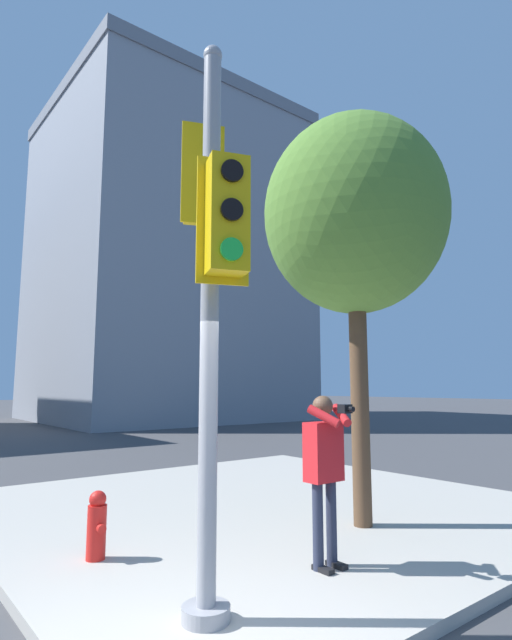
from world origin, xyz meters
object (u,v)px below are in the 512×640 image
at_px(traffic_signal_pole, 211,261).
at_px(fire_hydrant, 97,525).
at_px(person_photographer, 325,462).
at_px(street_tree, 355,216).

distance_m(traffic_signal_pole, fire_hydrant, 3.22).
bearing_deg(person_photographer, traffic_signal_pole, -172.27).
distance_m(traffic_signal_pole, person_photographer, 2.46).
relative_size(street_tree, fire_hydrant, 8.05).
height_order(person_photographer, fire_hydrant, person_photographer).
distance_m(person_photographer, street_tree, 3.65).
bearing_deg(street_tree, person_photographer, -152.84).
distance_m(traffic_signal_pole, street_tree, 3.54).
bearing_deg(fire_hydrant, person_photographer, -44.65).
xyz_separation_m(traffic_signal_pole, person_photographer, (1.59, 0.22, -1.86)).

